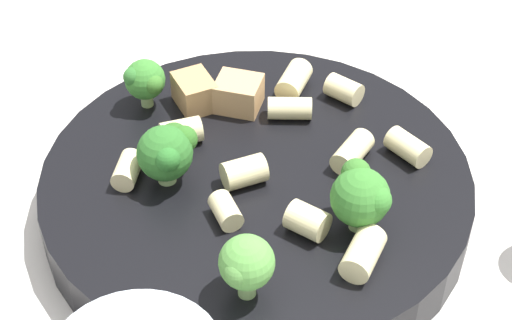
# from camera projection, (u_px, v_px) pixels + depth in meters

# --- Properties ---
(ground_plane) EXTENTS (2.00, 2.00, 0.00)m
(ground_plane) POSITION_uv_depth(u_px,v_px,m) (256.00, 209.00, 0.52)
(ground_plane) COLOR beige
(pasta_bowl) EXTENTS (0.25, 0.25, 0.03)m
(pasta_bowl) POSITION_uv_depth(u_px,v_px,m) (256.00, 188.00, 0.51)
(pasta_bowl) COLOR black
(pasta_bowl) RESTS_ON ground_plane
(broccoli_floret_0) EXTENTS (0.03, 0.03, 0.03)m
(broccoli_floret_0) POSITION_uv_depth(u_px,v_px,m) (145.00, 80.00, 0.53)
(broccoli_floret_0) COLOR #9EC175
(broccoli_floret_0) RESTS_ON pasta_bowl
(broccoli_floret_1) EXTENTS (0.04, 0.03, 0.04)m
(broccoli_floret_1) POSITION_uv_depth(u_px,v_px,m) (168.00, 151.00, 0.48)
(broccoli_floret_1) COLOR #9EC175
(broccoli_floret_1) RESTS_ON pasta_bowl
(broccoli_floret_2) EXTENTS (0.03, 0.03, 0.04)m
(broccoli_floret_2) POSITION_uv_depth(u_px,v_px,m) (245.00, 263.00, 0.42)
(broccoli_floret_2) COLOR #84AD60
(broccoli_floret_2) RESTS_ON pasta_bowl
(broccoli_floret_3) EXTENTS (0.03, 0.03, 0.04)m
(broccoli_floret_3) POSITION_uv_depth(u_px,v_px,m) (360.00, 196.00, 0.45)
(broccoli_floret_3) COLOR #9EC175
(broccoli_floret_3) RESTS_ON pasta_bowl
(rigatoni_0) EXTENTS (0.02, 0.03, 0.01)m
(rigatoni_0) POSITION_uv_depth(u_px,v_px,m) (408.00, 147.00, 0.50)
(rigatoni_0) COLOR beige
(rigatoni_0) RESTS_ON pasta_bowl
(rigatoni_1) EXTENTS (0.02, 0.02, 0.01)m
(rigatoni_1) POSITION_uv_depth(u_px,v_px,m) (226.00, 211.00, 0.47)
(rigatoni_1) COLOR beige
(rigatoni_1) RESTS_ON pasta_bowl
(rigatoni_2) EXTENTS (0.03, 0.03, 0.01)m
(rigatoni_2) POSITION_uv_depth(u_px,v_px,m) (290.00, 108.00, 0.53)
(rigatoni_2) COLOR beige
(rigatoni_2) RESTS_ON pasta_bowl
(rigatoni_3) EXTENTS (0.02, 0.02, 0.02)m
(rigatoni_3) POSITION_uv_depth(u_px,v_px,m) (307.00, 221.00, 0.46)
(rigatoni_3) COLOR beige
(rigatoni_3) RESTS_ON pasta_bowl
(rigatoni_4) EXTENTS (0.03, 0.02, 0.02)m
(rigatoni_4) POSITION_uv_depth(u_px,v_px,m) (363.00, 254.00, 0.44)
(rigatoni_4) COLOR beige
(rigatoni_4) RESTS_ON pasta_bowl
(rigatoni_5) EXTENTS (0.03, 0.02, 0.01)m
(rigatoni_5) POSITION_uv_depth(u_px,v_px,m) (352.00, 152.00, 0.50)
(rigatoni_5) COLOR beige
(rigatoni_5) RESTS_ON pasta_bowl
(rigatoni_6) EXTENTS (0.03, 0.02, 0.01)m
(rigatoni_6) POSITION_uv_depth(u_px,v_px,m) (128.00, 170.00, 0.49)
(rigatoni_6) COLOR beige
(rigatoni_6) RESTS_ON pasta_bowl
(rigatoni_7) EXTENTS (0.03, 0.03, 0.02)m
(rigatoni_7) POSITION_uv_depth(u_px,v_px,m) (249.00, 174.00, 0.48)
(rigatoni_7) COLOR beige
(rigatoni_7) RESTS_ON pasta_bowl
(rigatoni_8) EXTENTS (0.02, 0.02, 0.02)m
(rigatoni_8) POSITION_uv_depth(u_px,v_px,m) (349.00, 92.00, 0.54)
(rigatoni_8) COLOR beige
(rigatoni_8) RESTS_ON pasta_bowl
(rigatoni_9) EXTENTS (0.03, 0.03, 0.02)m
(rigatoni_9) POSITION_uv_depth(u_px,v_px,m) (181.00, 132.00, 0.51)
(rigatoni_9) COLOR beige
(rigatoni_9) RESTS_ON pasta_bowl
(rigatoni_10) EXTENTS (0.03, 0.02, 0.02)m
(rigatoni_10) POSITION_uv_depth(u_px,v_px,m) (294.00, 81.00, 0.55)
(rigatoni_10) COLOR beige
(rigatoni_10) RESTS_ON pasta_bowl
(chicken_chunk_0) EXTENTS (0.03, 0.04, 0.02)m
(chicken_chunk_0) POSITION_uv_depth(u_px,v_px,m) (238.00, 94.00, 0.54)
(chicken_chunk_0) COLOR tan
(chicken_chunk_0) RESTS_ON pasta_bowl
(chicken_chunk_1) EXTENTS (0.03, 0.03, 0.02)m
(chicken_chunk_1) POSITION_uv_depth(u_px,v_px,m) (194.00, 92.00, 0.54)
(chicken_chunk_1) COLOR tan
(chicken_chunk_1) RESTS_ON pasta_bowl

